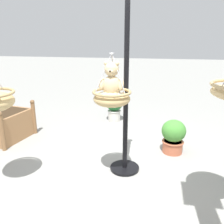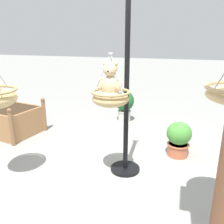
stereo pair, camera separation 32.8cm
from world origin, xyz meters
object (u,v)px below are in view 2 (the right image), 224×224
Objects in this scene: teddy_bear at (110,82)px; potted_plant_tall_leafy at (179,138)px; display_pole_central at (126,117)px; wooden_planter_box at (14,120)px; potted_plant_flowering_red at (124,104)px; hanging_basket_with_teddy at (111,98)px.

potted_plant_tall_leafy is at bearing -131.80° from teddy_bear.
display_pole_central is 1.16m from potted_plant_tall_leafy.
teddy_bear reaches higher than wooden_planter_box.
wooden_planter_box is 1.81× the size of potted_plant_tall_leafy.
hanging_basket_with_teddy is at bearing 99.85° from potted_plant_flowering_red.
hanging_basket_with_teddy is at bearing 47.53° from potted_plant_tall_leafy.
hanging_basket_with_teddy reaches higher than wooden_planter_box.
teddy_bear is 0.63× the size of potted_plant_flowering_red.
hanging_basket_with_teddy is 1.15× the size of potted_plant_tall_leafy.
teddy_bear is 2.64m from potted_plant_flowering_red.
potted_plant_flowering_red is (0.42, -2.40, -0.76)m from hanging_basket_with_teddy.
display_pole_central is 5.64× the size of teddy_bear.
potted_plant_flowering_red reaches higher than wooden_planter_box.
hanging_basket_with_teddy is 1.58m from potted_plant_tall_leafy.
display_pole_central is at bearing 44.30° from potted_plant_tall_leafy.
display_pole_central reaches higher than potted_plant_flowering_red.
wooden_planter_box is 3.28m from potted_plant_tall_leafy.
display_pole_central is 3.57× the size of potted_plant_flowering_red.
display_pole_central is 4.44× the size of potted_plant_tall_leafy.
teddy_bear is (-0.00, 0.02, 0.21)m from hanging_basket_with_teddy.
hanging_basket_with_teddy is 0.21m from teddy_bear.
hanging_basket_with_teddy is (0.15, 0.25, 0.34)m from display_pole_central.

